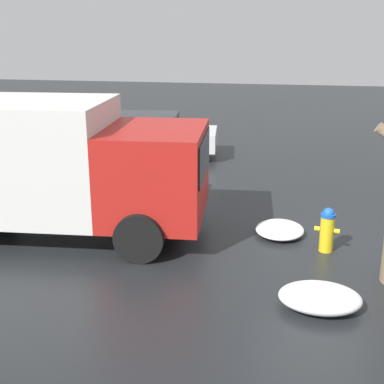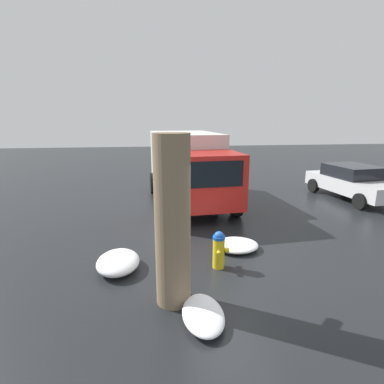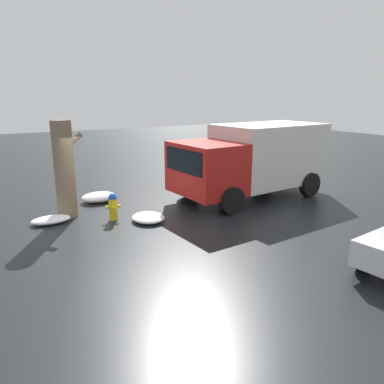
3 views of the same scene
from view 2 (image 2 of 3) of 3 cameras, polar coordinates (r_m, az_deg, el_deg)
ground_plane at (r=6.92m, az=5.02°, el=-14.08°), size 60.00×60.00×0.00m
fire_hydrant at (r=6.73m, az=5.13°, el=-10.79°), size 0.47×0.37×0.85m
tree_trunk at (r=5.14m, az=-3.73°, el=-5.63°), size 0.94×0.62×3.01m
delivery_truck at (r=11.63m, az=-0.70°, el=5.11°), size 6.08×3.06×2.68m
pedestrian at (r=10.12m, az=4.19°, el=1.05°), size 0.40×0.40×1.84m
parked_car at (r=14.05m, az=28.48°, el=1.77°), size 4.21×2.41×1.36m
snow_pile_by_hydrant at (r=5.31m, az=2.12°, el=-22.27°), size 1.15×0.69×0.21m
snow_pile_curbside at (r=7.79m, az=8.45°, el=-9.96°), size 0.97×1.12×0.23m
snow_pile_by_tree at (r=6.93m, az=-13.89°, el=-12.82°), size 1.23×0.93×0.34m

